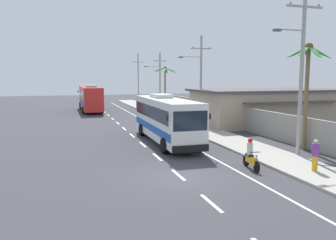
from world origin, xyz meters
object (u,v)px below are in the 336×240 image
(motorcycle_beside_bus, at_px, (156,118))
(pedestrian_far_walk, at_px, (315,155))
(utility_pole_mid, at_px, (200,77))
(palm_nearest, at_px, (308,72))
(coach_bus_far_lane, at_px, (90,98))
(roadside_building, at_px, (267,106))
(motorcycle_trailing, at_px, (251,157))
(utility_pole_distant, at_px, (138,77))
(pedestrian_near_kerb, at_px, (197,118))
(utility_pole_far, at_px, (159,79))
(palm_second, at_px, (165,76))
(utility_pole_nearest, at_px, (301,69))
(pedestrian_midwalk, at_px, (181,115))
(coach_bus_foreground, at_px, (166,118))

(motorcycle_beside_bus, bearing_deg, pedestrian_far_walk, -80.76)
(utility_pole_mid, bearing_deg, palm_nearest, -83.73)
(coach_bus_far_lane, xyz_separation_m, roadside_building, (17.15, -18.68, -0.13))
(motorcycle_trailing, bearing_deg, palm_nearest, 28.28)
(utility_pole_distant, relative_size, roadside_building, 0.61)
(pedestrian_near_kerb, distance_m, pedestrian_far_walk, 16.88)
(utility_pole_far, distance_m, palm_second, 4.06)
(pedestrian_near_kerb, relative_size, roadside_building, 0.10)
(motorcycle_beside_bus, bearing_deg, roadside_building, -11.39)
(utility_pole_nearest, distance_m, roadside_building, 15.98)
(motorcycle_trailing, xyz_separation_m, pedestrian_midwalk, (2.04, 17.44, 0.38))
(roadside_building, bearing_deg, utility_pole_far, 109.93)
(motorcycle_trailing, xyz_separation_m, utility_pole_mid, (4.43, 18.02, 4.29))
(utility_pole_distant, xyz_separation_m, palm_nearest, (1.40, -47.39, 0.30))
(utility_pole_mid, bearing_deg, pedestrian_near_kerb, -117.70)
(motorcycle_beside_bus, xyz_separation_m, utility_pole_mid, (4.94, 0.01, 4.30))
(utility_pole_nearest, distance_m, utility_pole_far, 32.64)
(coach_bus_foreground, distance_m, palm_nearest, 10.45)
(motorcycle_trailing, bearing_deg, utility_pole_far, 82.61)
(pedestrian_far_walk, height_order, utility_pole_mid, utility_pole_mid)
(motorcycle_beside_bus, distance_m, roadside_building, 12.04)
(utility_pole_nearest, height_order, palm_second, utility_pole_nearest)
(coach_bus_far_lane, height_order, palm_second, palm_second)
(motorcycle_trailing, relative_size, utility_pole_distant, 0.20)
(motorcycle_trailing, height_order, pedestrian_near_kerb, pedestrian_near_kerb)
(coach_bus_foreground, relative_size, coach_bus_far_lane, 0.91)
(utility_pole_nearest, xyz_separation_m, palm_second, (2.13, 36.16, -0.35))
(coach_bus_foreground, height_order, utility_pole_nearest, utility_pole_nearest)
(utility_pole_nearest, relative_size, utility_pole_distant, 1.05)
(coach_bus_foreground, distance_m, coach_bus_far_lane, 25.92)
(utility_pole_nearest, relative_size, palm_second, 1.53)
(coach_bus_far_lane, bearing_deg, pedestrian_far_walk, -76.57)
(pedestrian_far_walk, height_order, roadside_building, roadside_building)
(pedestrian_near_kerb, distance_m, utility_pole_distant, 35.79)
(utility_pole_far, bearing_deg, pedestrian_near_kerb, -94.59)
(coach_bus_far_lane, distance_m, roadside_building, 25.36)
(palm_second, bearing_deg, coach_bus_far_lane, -163.98)
(utility_pole_distant, bearing_deg, pedestrian_near_kerb, -92.80)
(pedestrian_midwalk, relative_size, palm_nearest, 0.24)
(palm_nearest, distance_m, palm_second, 34.61)
(utility_pole_mid, xyz_separation_m, roadside_building, (6.81, -2.38, -3.11))
(pedestrian_far_walk, relative_size, roadside_building, 0.10)
(utility_pole_mid, xyz_separation_m, palm_nearest, (1.62, -14.76, 0.33))
(utility_pole_distant, height_order, roadside_building, utility_pole_distant)
(pedestrian_near_kerb, xyz_separation_m, roadside_building, (8.32, 0.51, 0.90))
(pedestrian_midwalk, bearing_deg, palm_nearest, -158.90)
(pedestrian_midwalk, relative_size, roadside_building, 0.11)
(motorcycle_trailing, distance_m, utility_pole_mid, 19.04)
(pedestrian_far_walk, bearing_deg, utility_pole_mid, 155.97)
(palm_second, bearing_deg, pedestrian_midwalk, -102.07)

